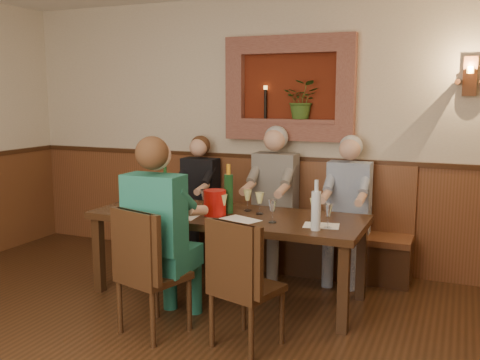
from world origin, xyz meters
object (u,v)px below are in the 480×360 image
object	(u,v)px
bench	(264,235)
person_bench_right	(346,221)
person_bench_mid	(272,211)
dining_table	(227,222)
wine_bottle_green_a	(229,193)
person_bench_left	(197,210)
person_chair_front	(162,248)
water_bottle	(316,210)
chair_near_left	(152,297)
chair_near_right	(245,310)
wine_bottle_green_b	(165,189)
spittoon_bucket	(215,203)

from	to	relation	value
bench	person_bench_right	world-z (taller)	person_bench_right
person_bench_mid	dining_table	bearing A→B (deg)	-98.44
bench	wine_bottle_green_a	world-z (taller)	wine_bottle_green_a
bench	person_bench_left	world-z (taller)	person_bench_left
person_bench_mid	person_chair_front	distance (m)	1.64
person_bench_right	water_bottle	distance (m)	1.15
chair_near_left	chair_near_right	world-z (taller)	chair_near_left
chair_near_right	person_bench_right	distance (m)	1.76
bench	chair_near_left	size ratio (longest dim) A/B	3.08
person_bench_mid	chair_near_left	bearing A→B (deg)	-100.74
chair_near_right	person_bench_mid	xyz separation A→B (m)	(-0.40, 1.69, 0.34)
wine_bottle_green_a	wine_bottle_green_b	xyz separation A→B (m)	(-0.65, 0.01, -0.02)
dining_table	wine_bottle_green_b	distance (m)	0.70
wine_bottle_green_a	dining_table	bearing A→B (deg)	-81.77
chair_near_right	water_bottle	world-z (taller)	water_bottle
spittoon_bucket	wine_bottle_green_b	bearing A→B (deg)	165.82
spittoon_bucket	wine_bottle_green_a	xyz separation A→B (m)	(0.07, 0.13, 0.07)
dining_table	chair_near_right	world-z (taller)	chair_near_right
person_bench_left	wine_bottle_green_a	xyz separation A→B (m)	(0.73, -0.80, 0.38)
person_bench_right	wine_bottle_green_a	size ratio (longest dim) A/B	3.23
dining_table	wine_bottle_green_b	world-z (taller)	wine_bottle_green_b
wine_bottle_green_b	person_bench_mid	bearing A→B (deg)	45.10
dining_table	person_bench_left	bearing A→B (deg)	131.32
chair_near_left	chair_near_right	xyz separation A→B (m)	(0.73, 0.06, -0.01)
person_bench_right	person_chair_front	xyz separation A→B (m)	(-1.09, -1.61, 0.04)
chair_near_left	person_bench_mid	distance (m)	1.82
person_bench_left	water_bottle	bearing A→B (deg)	-34.40
chair_near_left	person_bench_right	distance (m)	2.09
dining_table	person_bench_mid	xyz separation A→B (m)	(0.12, 0.84, -0.06)
chair_near_left	person_chair_front	world-z (taller)	person_chair_front
bench	person_bench_mid	world-z (taller)	person_bench_mid
dining_table	water_bottle	world-z (taller)	water_bottle
dining_table	bench	size ratio (longest dim) A/B	0.80
chair_near_right	wine_bottle_green_b	bearing A→B (deg)	159.04
chair_near_left	water_bottle	xyz separation A→B (m)	(1.08, 0.66, 0.63)
person_bench_right	wine_bottle_green_a	distance (m)	1.25
chair_near_right	person_bench_mid	distance (m)	1.77
chair_near_left	dining_table	bearing A→B (deg)	93.43
dining_table	chair_near_left	xyz separation A→B (m)	(-0.21, -0.92, -0.39)
person_chair_front	wine_bottle_green_a	distance (m)	0.90
dining_table	wine_bottle_green_b	bearing A→B (deg)	175.42
chair_near_left	spittoon_bucket	size ratio (longest dim) A/B	4.41
person_bench_left	wine_bottle_green_a	bearing A→B (deg)	-47.50
person_bench_left	spittoon_bucket	xyz separation A→B (m)	(0.66, -0.93, 0.31)
person_bench_right	spittoon_bucket	world-z (taller)	person_bench_right
spittoon_bucket	wine_bottle_green_a	bearing A→B (deg)	62.38
chair_near_left	person_chair_front	bearing A→B (deg)	103.99
bench	chair_near_right	size ratio (longest dim) A/B	3.17
water_bottle	chair_near_left	bearing A→B (deg)	-148.40
bench	water_bottle	bearing A→B (deg)	-54.22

